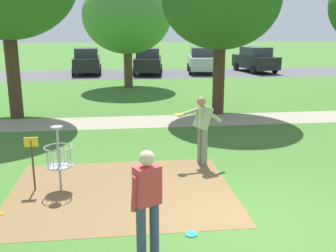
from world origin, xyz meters
name	(u,v)px	position (x,y,z in m)	size (l,w,h in m)	color
ground_plane	(256,225)	(0.00, 0.00, 0.00)	(160.00, 160.00, 0.00)	#3D6B28
dirt_tee_pad	(122,191)	(-2.31, 1.72, 0.00)	(4.61, 3.67, 0.01)	brown
disc_golf_basket	(56,156)	(-3.64, 1.95, 0.75)	(0.98, 0.58, 1.39)	#9E9EA3
player_foreground_watching	(202,126)	(-0.31, 3.20, 0.99)	(1.17, 0.46, 1.71)	slate
player_throwing	(147,201)	(-1.94, -0.87, 0.97)	(0.49, 0.45, 1.71)	#384260
frisbee_near_basket	(191,234)	(-1.18, -0.19, 0.01)	(0.20, 0.20, 0.02)	#1E93DB
tree_near_right	(127,16)	(-1.83, 16.22, 3.88)	(4.80, 4.80, 5.94)	brown
parking_lot_strip	(152,74)	(0.00, 22.63, 0.00)	(36.00, 6.00, 0.01)	#4C4C51
parked_car_leftmost	(87,61)	(-4.63, 23.03, 0.92)	(2.10, 4.27, 1.84)	black
parked_car_center_left	(148,61)	(-0.27, 22.46, 0.92)	(2.34, 4.38, 1.84)	black
parked_car_center_right	(202,60)	(3.67, 22.73, 0.92)	(2.35, 4.39, 1.84)	#B2B7BC
parked_car_rightmost	(255,60)	(7.79, 22.83, 0.92)	(2.53, 4.46, 1.84)	black
gravel_path	(184,120)	(0.00, 7.89, 0.00)	(40.00, 1.88, 0.00)	gray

